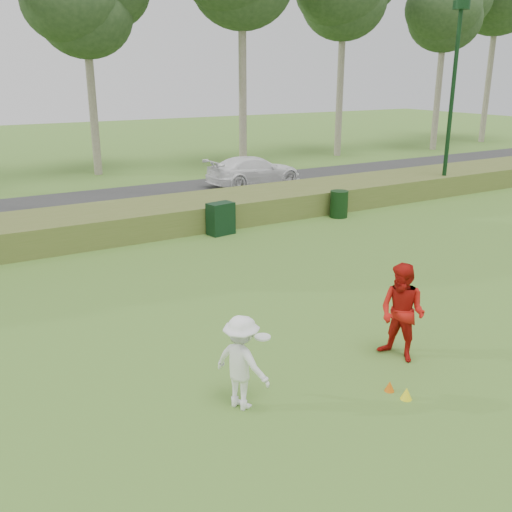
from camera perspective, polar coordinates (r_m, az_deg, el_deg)
ground at (r=10.72m, az=11.17°, el=-12.37°), size 120.00×120.00×0.00m
reed_strip at (r=20.43m, az=-11.47°, el=3.67°), size 80.00×3.00×0.90m
park_road at (r=25.19m, az=-15.22°, el=5.09°), size 80.00×6.00×0.06m
lamp_post at (r=27.03m, az=19.30°, el=17.48°), size 0.70×0.70×8.18m
tree_4 at (r=32.55m, az=-16.80°, el=22.93°), size 6.24×6.24×11.50m
tree_7 at (r=44.02m, az=18.44°, el=22.26°), size 6.50×6.50×12.50m
player_white at (r=9.49m, az=-1.44°, el=-10.60°), size 1.02×1.20×1.63m
player_red at (r=11.29m, az=14.41°, el=-5.51°), size 0.96×1.10×1.93m
cone_orange at (r=10.52m, az=13.22°, el=-12.55°), size 0.17×0.17×0.19m
cone_yellow at (r=10.34m, az=14.81°, el=-13.14°), size 0.20×0.20×0.22m
utility_cabinet at (r=19.66m, az=-3.55°, el=3.75°), size 0.96×0.68×1.10m
trash_bin at (r=22.23m, az=8.29°, el=5.16°), size 0.90×0.90×1.03m
car_right at (r=28.16m, az=-0.20°, el=8.52°), size 4.85×2.07×1.39m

